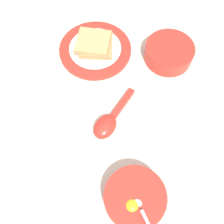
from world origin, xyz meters
name	(u,v)px	position (x,y,z in m)	size (l,w,h in m)	color
ground_plane	(107,103)	(0.00, 0.00, 0.00)	(3.00, 3.00, 0.00)	silver
egg_bowl	(135,198)	(0.18, -0.17, 0.02)	(0.13, 0.13, 0.07)	red
toast_plate	(95,49)	(-0.12, 0.12, 0.01)	(0.21, 0.21, 0.01)	red
toast_sandwich	(95,44)	(-0.12, 0.13, 0.03)	(0.13, 0.12, 0.03)	tan
soup_spoon	(108,123)	(0.04, -0.05, 0.01)	(0.05, 0.16, 0.03)	red
congee_bowl	(169,52)	(0.07, 0.21, 0.03)	(0.13, 0.13, 0.05)	red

